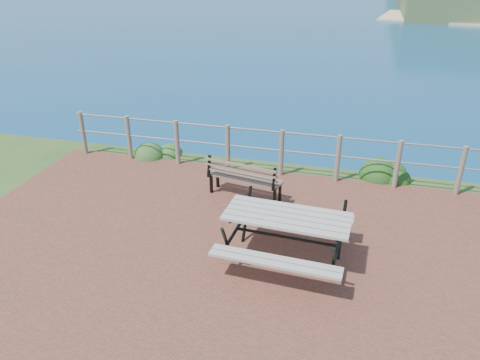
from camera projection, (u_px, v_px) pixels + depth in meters
The scene contains 6 objects.
ground at pixel (240, 270), 6.97m from camera, with size 10.00×7.00×0.12m, color brown.
safety_railing at pixel (281, 150), 9.62m from camera, with size 9.40×0.10×1.00m.
picnic_table at pixel (286, 233), 6.97m from camera, with size 1.88×1.60×0.78m.
park_bench at pixel (245, 172), 8.78m from camera, with size 1.47×0.62×0.81m.
shrub_lip_west at pixel (161, 155), 10.86m from camera, with size 0.83×0.83×0.59m, color #24521E.
shrub_lip_east at pixel (386, 176), 9.88m from camera, with size 0.82×0.82×0.59m, color #1F4314.
Camera 1 is at (1.43, -5.47, 4.29)m, focal length 35.00 mm.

